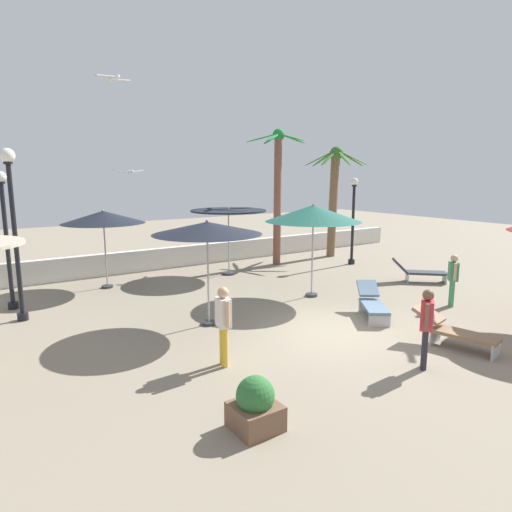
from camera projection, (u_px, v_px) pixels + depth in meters
The scene contains 20 objects.
ground_plane at pixel (329, 330), 11.28m from camera, with size 56.00×56.00×0.00m, color gray.
boundary_wall at pixel (174, 257), 18.82m from camera, with size 25.20×0.30×0.86m, color silver.
patio_umbrella_0 at pixel (313, 214), 13.96m from camera, with size 3.00×3.00×2.95m.
patio_umbrella_1 at pixel (207, 229), 11.27m from camera, with size 2.78×2.78×2.74m.
patio_umbrella_4 at pixel (103, 217), 15.08m from camera, with size 2.75×2.75×2.69m.
patio_umbrella_5 at pixel (228, 214), 17.13m from camera, with size 2.87×2.87×2.60m.
palm_tree_0 at pixel (334, 189), 20.92m from camera, with size 2.93×2.95×5.10m.
palm_tree_1 at pixel (278, 183), 18.91m from camera, with size 2.62×2.73×5.70m.
lamp_post_0 at pixel (6, 233), 12.70m from camera, with size 0.32×0.32×3.94m.
lamp_post_1 at pixel (353, 215), 19.19m from camera, with size 0.32×0.32×3.69m.
lamp_post_2 at pixel (13, 217), 11.57m from camera, with size 0.37×0.37×4.50m.
lounge_chair_0 at pixel (372, 302), 12.32m from camera, with size 1.53×1.83×0.82m.
lounge_chair_1 at pixel (455, 330), 10.12m from camera, with size 0.93×1.92×0.81m.
lounge_chair_2 at pixel (419, 271), 16.25m from camera, with size 1.75×1.69×0.84m.
guest_0 at pixel (453, 276), 13.18m from camera, with size 0.43×0.42×1.55m.
guest_1 at pixel (223, 319), 9.05m from camera, with size 0.30×0.55×1.65m.
guest_2 at pixel (426, 321), 8.92m from camera, with size 0.47×0.40×1.64m.
seagull_0 at pixel (113, 78), 10.58m from camera, with size 1.03×0.65×0.14m.
seagull_1 at pixel (130, 172), 16.16m from camera, with size 1.29×0.49×0.15m.
planter at pixel (255, 405), 6.88m from camera, with size 0.70×0.70×0.85m.
Camera 1 is at (-7.55, -7.87, 3.87)m, focal length 31.63 mm.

